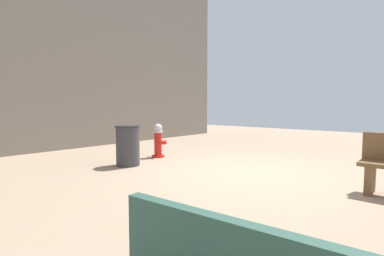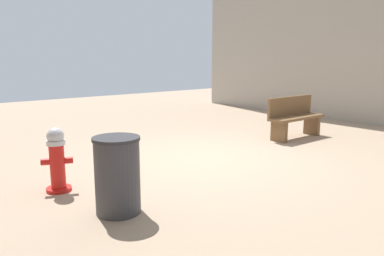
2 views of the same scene
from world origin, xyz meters
The scene contains 4 objects.
ground_plane centered at (0.00, 0.00, 0.00)m, with size 23.40×23.40×0.00m, color tan.
fire_hydrant centered at (2.72, -0.03, 0.45)m, with size 0.42×0.41×0.90m.
bench_near centered at (-2.80, -0.08, 0.49)m, with size 1.56×0.46×0.95m.
trash_bin centered at (2.43, 1.17, 0.47)m, with size 0.56×0.56×0.93m.
Camera 2 is at (4.47, 5.03, 1.84)m, focal length 35.13 mm.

